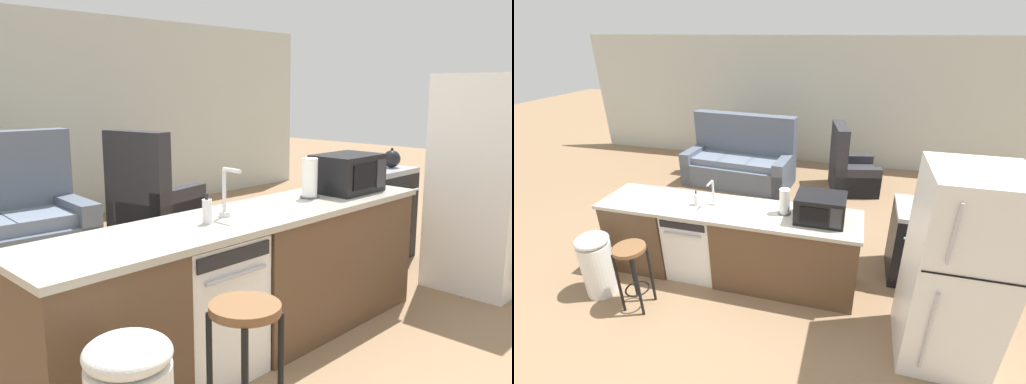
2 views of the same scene
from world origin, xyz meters
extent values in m
plane|color=#896B4C|center=(0.00, 0.00, 0.00)|extent=(24.00, 24.00, 0.00)
cube|color=beige|center=(0.30, 4.20, 1.30)|extent=(10.00, 0.06, 2.60)
cube|color=brown|center=(-0.93, 0.00, 0.43)|extent=(0.75, 0.62, 0.86)
cube|color=brown|center=(0.83, 0.00, 0.43)|extent=(1.55, 0.62, 0.86)
cube|color=#ADA899|center=(0.15, 0.00, 0.88)|extent=(2.94, 0.66, 0.04)
cube|color=black|center=(0.15, 0.00, 0.04)|extent=(2.86, 0.56, 0.08)
cube|color=white|center=(-0.25, 0.00, 0.42)|extent=(0.58, 0.58, 0.84)
cube|color=black|center=(-0.25, -0.30, 0.78)|extent=(0.52, 0.01, 0.08)
cylinder|color=#B2B2B7|center=(-0.25, -0.31, 0.68)|extent=(0.44, 0.02, 0.02)
cube|color=black|center=(2.35, 0.55, 0.42)|extent=(0.76, 0.64, 0.85)
cube|color=black|center=(2.35, 0.22, 0.47)|extent=(0.53, 0.01, 0.43)
cylinder|color=silver|center=(2.35, 0.20, 0.70)|extent=(0.61, 0.03, 0.03)
cube|color=#A8AAB2|center=(2.35, 0.55, 0.88)|extent=(0.76, 0.64, 0.05)
torus|color=black|center=(2.18, 0.42, 0.89)|extent=(0.16, 0.16, 0.01)
torus|color=black|center=(2.52, 0.42, 0.89)|extent=(0.16, 0.16, 0.01)
torus|color=black|center=(2.18, 0.68, 0.89)|extent=(0.16, 0.16, 0.01)
torus|color=black|center=(2.52, 0.68, 0.89)|extent=(0.16, 0.16, 0.01)
cube|color=silver|center=(2.35, -0.55, 0.89)|extent=(0.72, 0.70, 1.78)
cylinder|color=#B2B2B7|center=(2.15, -0.92, 1.44)|extent=(0.02, 0.02, 0.47)
cylinder|color=#B2B2B7|center=(2.15, -0.92, 0.55)|extent=(0.02, 0.02, 0.77)
cube|color=black|center=(2.35, -0.90, 1.10)|extent=(0.68, 0.01, 0.01)
cube|color=black|center=(1.18, 0.00, 1.04)|extent=(0.50, 0.36, 0.28)
cube|color=black|center=(1.13, -0.18, 1.04)|extent=(0.27, 0.01, 0.18)
cube|color=#2D2D33|center=(1.35, -0.18, 1.04)|extent=(0.11, 0.01, 0.21)
cylinder|color=silver|center=(-0.01, 0.05, 0.92)|extent=(0.07, 0.07, 0.03)
cylinder|color=silver|center=(-0.01, 0.05, 1.06)|extent=(0.02, 0.02, 0.26)
cylinder|color=silver|center=(-0.01, -0.02, 1.19)|extent=(0.02, 0.14, 0.02)
cylinder|color=#4C4C51|center=(0.79, 0.05, 0.91)|extent=(0.14, 0.14, 0.01)
cylinder|color=white|center=(0.79, 0.05, 1.05)|extent=(0.11, 0.11, 0.27)
cylinder|color=silver|center=(-0.20, -0.01, 0.97)|extent=(0.06, 0.06, 0.14)
cylinder|color=black|center=(-0.20, -0.01, 1.06)|extent=(0.02, 0.02, 0.04)
sphere|color=black|center=(2.52, 0.42, 0.99)|extent=(0.17, 0.17, 0.17)
sphere|color=black|center=(2.52, 0.42, 1.08)|extent=(0.03, 0.03, 0.03)
cone|color=black|center=(2.60, 0.42, 1.00)|extent=(0.08, 0.04, 0.06)
cylinder|color=brown|center=(-0.60, -0.73, 0.72)|extent=(0.32, 0.32, 0.04)
cylinder|color=black|center=(-0.71, -0.84, 0.35)|extent=(0.03, 0.03, 0.70)
cylinder|color=black|center=(-0.49, -0.84, 0.35)|extent=(0.03, 0.03, 0.70)
cylinder|color=black|center=(-0.71, -0.62, 0.35)|extent=(0.03, 0.03, 0.70)
cylinder|color=black|center=(-0.49, -0.62, 0.35)|extent=(0.03, 0.03, 0.70)
torus|color=black|center=(-0.60, -0.73, 0.22)|extent=(0.25, 0.25, 0.02)
cylinder|color=white|center=(-1.13, -0.64, 0.31)|extent=(0.34, 0.34, 0.62)
ellipsoid|color=white|center=(-1.13, -0.64, 0.67)|extent=(0.35, 0.35, 0.14)
cube|color=#515B6B|center=(-0.64, 2.61, 0.21)|extent=(2.06, 1.05, 0.42)
cube|color=#515B6B|center=(-0.62, 2.94, 0.64)|extent=(2.01, 0.39, 1.27)
cube|color=#515B6B|center=(-1.54, 2.68, 0.31)|extent=(0.27, 0.91, 0.62)
cube|color=#515B6B|center=(0.25, 2.54, 0.31)|extent=(0.27, 0.91, 0.62)
cube|color=slate|center=(-1.20, 2.60, 0.48)|extent=(0.61, 0.67, 0.12)
cube|color=slate|center=(-0.65, 2.56, 0.48)|extent=(0.61, 0.67, 0.12)
cube|color=slate|center=(-0.10, 2.52, 0.48)|extent=(0.61, 0.67, 0.12)
cube|color=#2D2D33|center=(1.47, 2.89, 0.20)|extent=(0.96, 1.00, 0.40)
cube|color=#2D2D33|center=(1.18, 2.83, 0.60)|extent=(0.37, 0.87, 1.20)
cube|color=#2D2D33|center=(1.54, 2.55, 0.28)|extent=(0.82, 0.32, 0.55)
cube|color=#2D2D33|center=(1.40, 3.23, 0.28)|extent=(0.82, 0.32, 0.55)
camera|label=1|loc=(-2.14, -2.32, 1.66)|focal=38.00mm
camera|label=2|loc=(1.45, -3.09, 2.66)|focal=24.00mm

